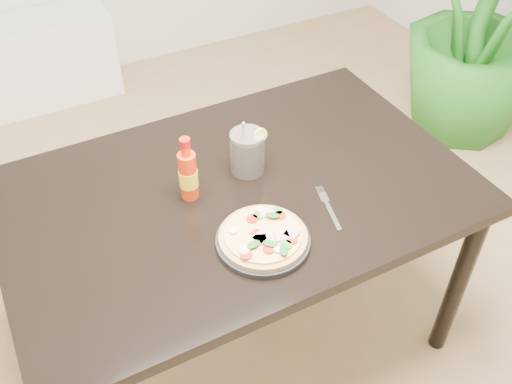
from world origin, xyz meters
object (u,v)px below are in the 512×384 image
pizza (263,236)px  plate (263,241)px  hot_sauce_bottle (188,174)px  dining_table (238,208)px  fork (328,206)px  cola_cup (247,153)px  houseplant (486,15)px

pizza → plate: bearing=127.7°
pizza → hot_sauce_bottle: bearing=110.7°
dining_table → pizza: size_ratio=5.80×
dining_table → fork: 0.29m
dining_table → plate: 0.25m
dining_table → cola_cup: 0.18m
pizza → cola_cup: bearing=70.7°
cola_cup → houseplant: bearing=20.6°
dining_table → fork: (0.20, -0.20, 0.09)m
plate → fork: plate is taller
dining_table → cola_cup: size_ratio=7.16×
dining_table → fork: bearing=-45.1°
pizza → dining_table: bearing=80.9°
dining_table → pizza: 0.26m
dining_table → hot_sauce_bottle: (-0.14, 0.03, 0.17)m
pizza → hot_sauce_bottle: (-0.10, 0.27, 0.06)m
plate → fork: 0.24m
dining_table → plate: plate is taller
plate → dining_table: bearing=80.7°
pizza → cola_cup: cola_cup is taller
cola_cup → plate: bearing=-109.5°
cola_cup → fork: (0.13, -0.26, -0.06)m
dining_table → hot_sauce_bottle: size_ratio=6.67×
pizza → cola_cup: (0.10, 0.30, 0.04)m
pizza → houseplant: houseplant is taller
hot_sauce_bottle → cola_cup: (0.21, 0.03, -0.02)m
hot_sauce_bottle → fork: 0.42m
plate → hot_sauce_bottle: bearing=110.6°
fork → houseplant: bearing=44.3°
houseplant → cola_cup: bearing=-159.4°
hot_sauce_bottle → cola_cup: size_ratio=1.07×
cola_cup → houseplant: houseplant is taller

